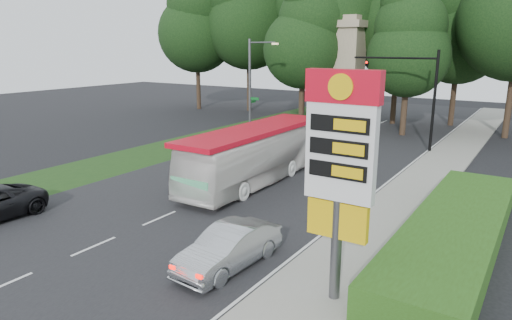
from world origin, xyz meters
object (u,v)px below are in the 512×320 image
Objects in this scene: gas_station_pylon at (340,157)px; sedan_silver at (229,248)px; traffic_signal_mast at (416,86)px; monument at (347,72)px; transit_bus at (254,156)px; streetlight_signs at (252,83)px.

gas_station_pylon is 5.41m from sedan_silver.
traffic_signal_mast is 9.76m from monument.
sedan_silver is (4.78, -8.91, -0.83)m from transit_bus.
transit_bus is (-8.70, 8.94, -2.90)m from gas_station_pylon.
monument is 2.30× the size of sedan_silver.
streetlight_signs is 13.68m from transit_bus.
streetlight_signs is at bearing 128.96° from gas_station_pylon.
transit_bus is 10.15m from sedan_silver.
streetlight_signs reaches higher than sedan_silver.
gas_station_pylon is 0.68× the size of monument.
transit_bus reaches higher than sedan_silver.
transit_bus is (2.50, -19.07, -3.55)m from monument.
monument reaches higher than transit_bus.
sedan_silver is (-0.40, -21.98, -3.95)m from traffic_signal_mast.
gas_station_pylon is 0.62× the size of transit_bus.
traffic_signal_mast is at bearing 99.09° from gas_station_pylon.
sedan_silver is at bearing -91.05° from traffic_signal_mast.
streetlight_signs is (-16.19, 20.01, -0.01)m from gas_station_pylon.
monument is at bearing 96.34° from transit_bus.
streetlight_signs is 1.83× the size of sedan_silver.
traffic_signal_mast is at bearing 92.46° from sedan_silver.
gas_station_pylon is 22.29m from traffic_signal_mast.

